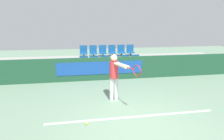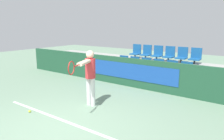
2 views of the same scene
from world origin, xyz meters
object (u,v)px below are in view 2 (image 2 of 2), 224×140
at_px(stadium_chair_4, 171,70).
at_px(stadium_chair_6, 136,52).
at_px(stadium_chair_3, 158,68).
at_px(tennis_ball, 30,111).
at_px(stadium_chair_8, 157,53).
at_px(stadium_chair_5, 186,71).
at_px(tennis_player, 89,73).
at_px(stadium_chair_9, 169,54).
at_px(stadium_chair_7, 146,53).
at_px(stadium_chair_2, 145,66).
at_px(stadium_chair_0, 123,64).
at_px(stadium_chair_1, 134,65).
at_px(stadium_chair_10, 182,56).
at_px(stadium_chair_11, 195,57).

relative_size(stadium_chair_4, stadium_chair_6, 1.00).
relative_size(stadium_chair_3, tennis_ball, 9.33).
xyz_separation_m(stadium_chair_4, stadium_chair_8, (-1.07, 1.09, 0.40)).
distance_m(stadium_chair_5, tennis_player, 3.61).
relative_size(stadium_chair_6, stadium_chair_9, 1.00).
bearing_deg(stadium_chair_8, stadium_chair_7, 180.00).
height_order(stadium_chair_2, stadium_chair_6, stadium_chair_6).
xyz_separation_m(stadium_chair_8, tennis_ball, (-1.05, -5.59, -1.05)).
height_order(stadium_chair_0, stadium_chair_7, stadium_chair_7).
height_order(stadium_chair_4, stadium_chair_8, stadium_chair_8).
relative_size(stadium_chair_1, stadium_chair_2, 1.00).
bearing_deg(stadium_chair_0, stadium_chair_7, 63.90).
bearing_deg(stadium_chair_8, stadium_chair_10, 0.00).
height_order(stadium_chair_0, stadium_chair_1, same).
bearing_deg(stadium_chair_5, tennis_player, -117.52).
xyz_separation_m(stadium_chair_3, stadium_chair_11, (1.07, 1.09, 0.40)).
height_order(stadium_chair_6, tennis_ball, stadium_chair_6).
bearing_deg(stadium_chair_6, stadium_chair_5, -22.21).
height_order(stadium_chair_4, tennis_player, tennis_player).
height_order(stadium_chair_0, stadium_chair_11, stadium_chair_11).
bearing_deg(stadium_chair_10, stadium_chair_3, -116.10).
bearing_deg(stadium_chair_9, stadium_chair_7, 180.00).
relative_size(stadium_chair_0, stadium_chair_2, 1.00).
xyz_separation_m(stadium_chair_10, tennis_player, (-1.13, -4.28, -0.10)).
distance_m(stadium_chair_0, stadium_chair_1, 0.53).
xyz_separation_m(stadium_chair_0, stadium_chair_4, (2.13, 0.00, 0.00)).
bearing_deg(stadium_chair_6, stadium_chair_0, -90.00).
relative_size(stadium_chair_7, stadium_chair_8, 1.00).
bearing_deg(stadium_chair_6, stadium_chair_7, 0.00).
xyz_separation_m(stadium_chair_9, tennis_ball, (-1.58, -5.59, -1.05)).
relative_size(stadium_chair_2, stadium_chair_6, 1.00).
height_order(stadium_chair_0, stadium_chair_10, stadium_chair_10).
distance_m(stadium_chair_1, stadium_chair_7, 1.16).
bearing_deg(stadium_chair_2, stadium_chair_3, 0.00).
height_order(stadium_chair_3, stadium_chair_8, stadium_chair_8).
bearing_deg(stadium_chair_3, tennis_ball, -109.36).
distance_m(stadium_chair_4, stadium_chair_7, 1.98).
bearing_deg(stadium_chair_9, stadium_chair_1, -134.42).
bearing_deg(stadium_chair_3, stadium_chair_4, 0.00).
height_order(stadium_chair_1, stadium_chair_7, stadium_chair_7).
distance_m(stadium_chair_0, stadium_chair_4, 2.13).
bearing_deg(stadium_chair_6, stadium_chair_8, 0.00).
height_order(stadium_chair_5, stadium_chair_8, stadium_chair_8).
height_order(stadium_chair_0, stadium_chair_8, stadium_chair_8).
xyz_separation_m(stadium_chair_2, stadium_chair_11, (1.60, 1.09, 0.40)).
xyz_separation_m(stadium_chair_1, stadium_chair_4, (1.60, 0.00, 0.00)).
xyz_separation_m(stadium_chair_6, stadium_chair_9, (1.60, 0.00, 0.00)).
xyz_separation_m(stadium_chair_0, tennis_player, (1.00, -3.19, 0.30)).
bearing_deg(stadium_chair_2, stadium_chair_6, 134.42).
height_order(stadium_chair_3, stadium_chair_10, stadium_chair_10).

